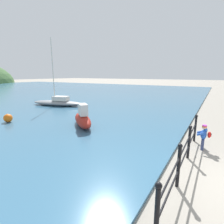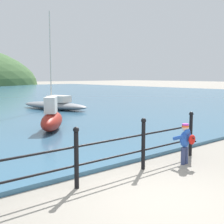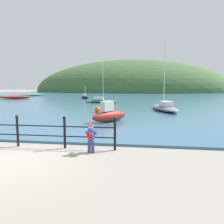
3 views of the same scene
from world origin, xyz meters
The scene contains 5 objects.
ground_plane centered at (0.00, 0.00, 0.00)m, with size 200.00×200.00×0.00m, color gray.
iron_railing centered at (0.19, 1.50, 0.64)m, with size 5.75×0.12×1.21m.
child_in_coat centered at (2.22, 1.10, 0.61)m, with size 0.39×0.54×1.00m.
boat_nearest_quay centered at (1.97, 7.03, 0.51)m, with size 2.25×2.55×1.28m.
boat_far_left centered at (5.92, 13.37, 0.40)m, with size 2.67×5.19×5.94m.
Camera 2 is at (-4.08, -3.33, 2.17)m, focal length 50.00 mm.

